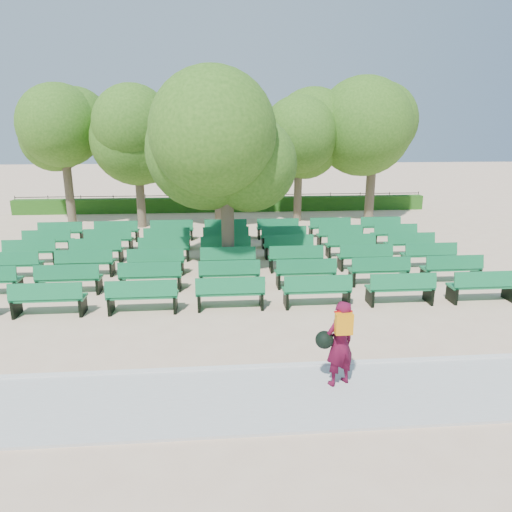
{
  "coord_description": "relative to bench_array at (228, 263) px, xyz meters",
  "views": [
    {
      "loc": [
        -0.41,
        -15.06,
        4.96
      ],
      "look_at": [
        0.78,
        -1.0,
        1.1
      ],
      "focal_mm": 32.0,
      "sensor_mm": 36.0,
      "label": 1
    }
  ],
  "objects": [
    {
      "name": "bench_array",
      "position": [
        0.0,
        0.0,
        0.0
      ],
      "size": [
        2.02,
        0.77,
        1.24
      ],
      "rotation": [
        0.0,
        0.0,
        0.08
      ],
      "color": "#126B3A",
      "rests_on": "ground"
    },
    {
      "name": "tree_among",
      "position": [
        0.02,
        -0.76,
        4.14
      ],
      "size": [
        4.39,
        4.39,
        6.24
      ],
      "color": "brown",
      "rests_on": "ground"
    },
    {
      "name": "curb",
      "position": [
        0.09,
        -7.99,
        -0.05
      ],
      "size": [
        30.0,
        0.12,
        0.1
      ],
      "primitive_type": "cube",
      "color": "silver",
      "rests_on": "ground"
    },
    {
      "name": "paving",
      "position": [
        0.09,
        -9.14,
        -0.07
      ],
      "size": [
        30.0,
        2.2,
        0.06
      ],
      "primitive_type": "cube",
      "color": "#B5B6B1",
      "rests_on": "ground"
    },
    {
      "name": "tree_line",
      "position": [
        0.09,
        8.26,
        -0.1
      ],
      "size": [
        21.8,
        6.8,
        7.04
      ],
      "primitive_type": null,
      "color": "#38661B",
      "rests_on": "ground"
    },
    {
      "name": "hedge",
      "position": [
        0.09,
        12.26,
        0.35
      ],
      "size": [
        26.0,
        0.7,
        0.9
      ],
      "primitive_type": "cube",
      "color": "#225415",
      "rests_on": "ground"
    },
    {
      "name": "fence",
      "position": [
        0.09,
        12.66,
        -0.1
      ],
      "size": [
        26.0,
        0.1,
        1.02
      ],
      "primitive_type": null,
      "color": "black",
      "rests_on": "ground"
    },
    {
      "name": "person",
      "position": [
        1.98,
        -8.81,
        0.87
      ],
      "size": [
        0.88,
        0.64,
        1.76
      ],
      "rotation": [
        0.0,
        0.0,
        3.55
      ],
      "color": "#4F0B24",
      "rests_on": "ground"
    },
    {
      "name": "ground",
      "position": [
        0.09,
        -1.74,
        -0.1
      ],
      "size": [
        120.0,
        120.0,
        0.0
      ],
      "primitive_type": "plane",
      "color": "#D4AF8D"
    }
  ]
}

